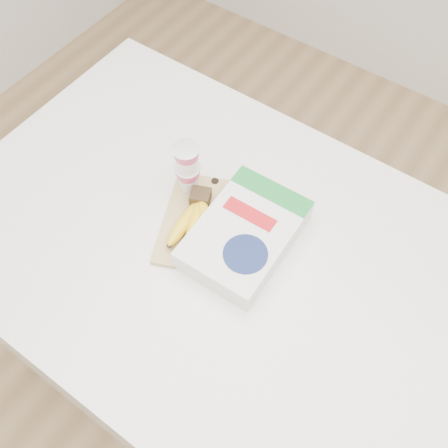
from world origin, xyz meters
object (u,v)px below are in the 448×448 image
Objects in this scene: yogurt_stack at (187,167)px; cereal_box at (245,234)px; cutting_board at (204,223)px; bananas at (196,220)px; table at (221,323)px.

cereal_box is (0.20, -0.04, -0.06)m from yogurt_stack.
cutting_board is 0.04m from bananas.
yogurt_stack is (-0.08, 0.08, 0.06)m from bananas.
cutting_board is 0.11m from cereal_box.
yogurt_stack is at bearing 135.48° from bananas.
cereal_box reaches higher than bananas.
table is 7.37× the size of bananas.
table is at bearing -29.08° from yogurt_stack.
cutting_board is at bearing -173.77° from cereal_box.
cutting_board is (-0.07, 0.03, 0.52)m from table.
cereal_box is (0.11, 0.02, 0.03)m from cutting_board.
cutting_board reaches higher than table.
cereal_box is at bearing 45.65° from table.
bananas is at bearing -137.79° from cutting_board.
yogurt_stack reaches higher than bananas.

